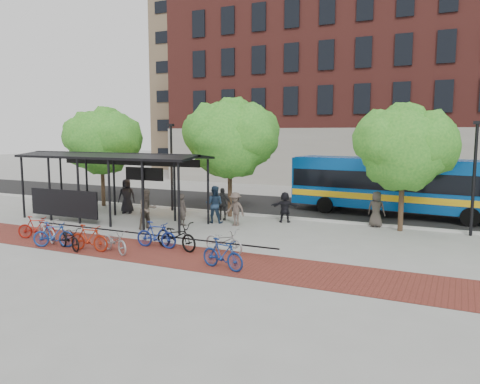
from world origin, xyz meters
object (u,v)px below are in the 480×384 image
at_px(pedestrian_2, 214,204).
at_px(pedestrian_6, 376,209).
at_px(lamp_post_left, 172,164).
at_px(lamp_post_right, 474,175).
at_px(bus_shelter, 109,164).
at_px(bike_5, 89,238).
at_px(pedestrian_4, 222,204).
at_px(bike_6, 115,241).
at_px(bike_4, 69,238).
at_px(bike_7, 156,235).
at_px(bike_8, 176,236).
at_px(bike_2, 47,230).
at_px(pedestrian_3, 235,209).
at_px(tree_c, 406,145).
at_px(bike_3, 54,235).
at_px(bus, 399,183).
at_px(tree_b, 232,135).
at_px(pedestrian_1, 183,209).
at_px(tree_a, 103,139).
at_px(bike_10, 224,241).
at_px(pedestrian_5, 285,207).
at_px(bike_1, 36,227).
at_px(pedestrian_0, 127,196).
at_px(bike_11, 223,254).
at_px(pedestrian_8, 148,209).

distance_m(pedestrian_2, pedestrian_6, 8.08).
relative_size(lamp_post_left, lamp_post_right, 1.00).
height_order(bus_shelter, bike_5, bus_shelter).
height_order(lamp_post_right, pedestrian_4, lamp_post_right).
bearing_deg(bike_6, bike_4, 123.74).
relative_size(bike_7, pedestrian_4, 1.04).
xyz_separation_m(bike_5, bike_6, (1.11, 0.21, -0.06)).
bearing_deg(bus_shelter, bike_4, -64.27).
xyz_separation_m(bike_7, bike_8, (0.88, 0.10, 0.03)).
height_order(bike_2, pedestrian_3, pedestrian_3).
xyz_separation_m(tree_c, bike_3, (-12.37, -9.40, -3.53)).
xyz_separation_m(tree_c, pedestrian_4, (-9.00, -1.15, -3.20)).
xyz_separation_m(bus, bike_8, (-6.97, -11.73, -1.26)).
height_order(tree_b, bike_5, tree_b).
relative_size(bike_5, pedestrian_3, 1.04).
bearing_deg(bike_5, pedestrian_1, -10.04).
xyz_separation_m(lamp_post_right, pedestrian_6, (-4.20, 0.20, -1.87)).
height_order(tree_a, bike_10, tree_a).
height_order(lamp_post_left, pedestrian_5, lamp_post_left).
xyz_separation_m(bike_1, pedestrian_3, (6.63, 6.30, 0.34)).
bearing_deg(tree_c, bike_3, -142.78).
bearing_deg(tree_c, bike_7, -138.10).
xyz_separation_m(bus, bike_1, (-13.58, -12.72, -1.34)).
xyz_separation_m(bike_5, pedestrian_0, (-4.29, 7.62, 0.47)).
relative_size(bike_3, bike_4, 1.00).
xyz_separation_m(bike_1, bike_4, (2.77, -0.84, -0.04)).
bearing_deg(bike_4, bike_1, 93.43).
bearing_deg(pedestrian_6, bike_10, 68.52).
height_order(bike_11, pedestrian_6, pedestrian_6).
distance_m(tree_c, pedestrian_3, 8.62).
distance_m(tree_c, pedestrian_5, 6.62).
height_order(lamp_post_right, pedestrian_6, lamp_post_right).
distance_m(bike_6, bike_11, 4.77).
bearing_deg(pedestrian_4, tree_a, 159.69).
bearing_deg(bus, pedestrian_3, -131.43).
bearing_deg(bike_1, bus, -70.29).
xyz_separation_m(pedestrian_2, pedestrian_8, (-2.12, -2.79, 0.01)).
distance_m(tree_a, bike_8, 13.32).
bearing_deg(bus, bike_11, -101.05).
xyz_separation_m(bus_shelter, lamp_post_left, (1.13, 4.08, -0.25)).
bearing_deg(bike_3, bike_7, -88.36).
height_order(lamp_post_left, bike_2, lamp_post_left).
height_order(bike_4, pedestrian_2, pedestrian_2).
bearing_deg(pedestrian_1, bike_7, 135.79).
distance_m(pedestrian_4, pedestrian_8, 4.26).
bearing_deg(bike_11, pedestrian_0, 65.81).
relative_size(bus, bike_3, 6.94).
bearing_deg(bike_3, bike_6, -105.26).
xyz_separation_m(bus, pedestrian_0, (-14.22, -5.78, -0.84)).
distance_m(tree_a, bike_10, 14.72).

